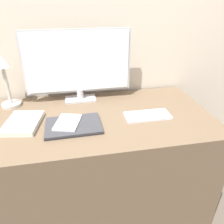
{
  "coord_description": "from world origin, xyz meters",
  "views": [
    {
      "loc": [
        -0.13,
        -0.91,
        1.38
      ],
      "look_at": [
        0.06,
        0.12,
        0.81
      ],
      "focal_mm": 35.0,
      "sensor_mm": 36.0,
      "label": 1
    }
  ],
  "objects_px": {
    "keyboard": "(148,115)",
    "notebook": "(23,123)",
    "monitor": "(78,65)",
    "laptop": "(73,126)",
    "desk_lamp": "(5,76)",
    "ereader": "(68,122)"
  },
  "relations": [
    {
      "from": "laptop",
      "to": "ereader",
      "type": "bearing_deg",
      "value": 148.37
    },
    {
      "from": "keyboard",
      "to": "laptop",
      "type": "xyz_separation_m",
      "value": [
        -0.42,
        -0.03,
        0.0
      ]
    },
    {
      "from": "laptop",
      "to": "desk_lamp",
      "type": "xyz_separation_m",
      "value": [
        -0.37,
        0.33,
        0.19
      ]
    },
    {
      "from": "monitor",
      "to": "laptop",
      "type": "bearing_deg",
      "value": -99.82
    },
    {
      "from": "keyboard",
      "to": "laptop",
      "type": "height_order",
      "value": "laptop"
    },
    {
      "from": "laptop",
      "to": "desk_lamp",
      "type": "distance_m",
      "value": 0.53
    },
    {
      "from": "ereader",
      "to": "desk_lamp",
      "type": "height_order",
      "value": "desk_lamp"
    },
    {
      "from": "monitor",
      "to": "ereader",
      "type": "xyz_separation_m",
      "value": [
        -0.09,
        -0.32,
        -0.22
      ]
    },
    {
      "from": "keyboard",
      "to": "desk_lamp",
      "type": "relative_size",
      "value": 0.82
    },
    {
      "from": "monitor",
      "to": "ereader",
      "type": "height_order",
      "value": "monitor"
    },
    {
      "from": "laptop",
      "to": "desk_lamp",
      "type": "bearing_deg",
      "value": 138.91
    },
    {
      "from": "laptop",
      "to": "ereader",
      "type": "relative_size",
      "value": 1.52
    },
    {
      "from": "laptop",
      "to": "notebook",
      "type": "xyz_separation_m",
      "value": [
        -0.27,
        0.07,
        0.0
      ]
    },
    {
      "from": "monitor",
      "to": "desk_lamp",
      "type": "relative_size",
      "value": 2.08
    },
    {
      "from": "monitor",
      "to": "notebook",
      "type": "distance_m",
      "value": 0.48
    },
    {
      "from": "keyboard",
      "to": "notebook",
      "type": "bearing_deg",
      "value": 177.03
    },
    {
      "from": "monitor",
      "to": "notebook",
      "type": "xyz_separation_m",
      "value": [
        -0.32,
        -0.27,
        -0.23
      ]
    },
    {
      "from": "keyboard",
      "to": "ereader",
      "type": "bearing_deg",
      "value": -177.91
    },
    {
      "from": "laptop",
      "to": "desk_lamp",
      "type": "height_order",
      "value": "desk_lamp"
    },
    {
      "from": "laptop",
      "to": "notebook",
      "type": "relative_size",
      "value": 1.15
    },
    {
      "from": "ereader",
      "to": "notebook",
      "type": "height_order",
      "value": "same"
    },
    {
      "from": "laptop",
      "to": "desk_lamp",
      "type": "relative_size",
      "value": 0.93
    }
  ]
}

